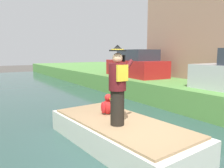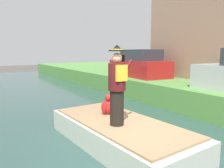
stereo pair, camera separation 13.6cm
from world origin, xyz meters
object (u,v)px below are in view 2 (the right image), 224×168
Objects in this scene: parrot_plush at (108,105)px; parked_car_red at (139,65)px; boat at (119,133)px; person_pirate at (117,86)px.

parrot_plush is 6.95m from parked_car_red.
person_pirate reaches higher than boat.
parrot_plush is (0.28, 0.89, -0.68)m from person_pirate.
parrot_plush is at bearing 87.04° from person_pirate.
boat is at bearing -131.71° from parked_car_red.
parked_car_red reaches higher than boat.
boat is at bearing -95.39° from parrot_plush.
boat is 2.33× the size of person_pirate.
parked_car_red reaches higher than parrot_plush.
parrot_plush reaches higher than boat.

